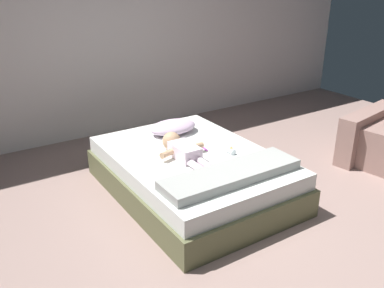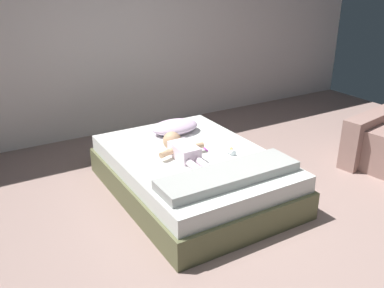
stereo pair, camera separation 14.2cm
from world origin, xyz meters
name	(u,v)px [view 1 (the left image)]	position (x,y,z in m)	size (l,w,h in m)	color
ground_plane	(267,239)	(0.00, 0.00, 0.00)	(8.00, 8.00, 0.00)	gray
wall_behind_bed	(109,21)	(0.00, 3.00, 1.43)	(8.00, 0.12, 2.85)	silver
bed	(192,174)	(-0.09, 0.98, 0.20)	(1.38, 1.93, 0.41)	#5D603E
pillow	(173,127)	(0.04, 1.54, 0.48)	(0.51, 0.34, 0.13)	silver
baby	(181,149)	(-0.20, 0.99, 0.48)	(0.46, 0.67, 0.18)	white
toothbrush	(203,147)	(0.08, 1.04, 0.42)	(0.03, 0.17, 0.02)	purple
blanket	(231,174)	(-0.09, 0.38, 0.45)	(1.24, 0.35, 0.08)	#A2A39E
baby_bottle	(231,151)	(0.22, 0.78, 0.44)	(0.06, 0.09, 0.08)	white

